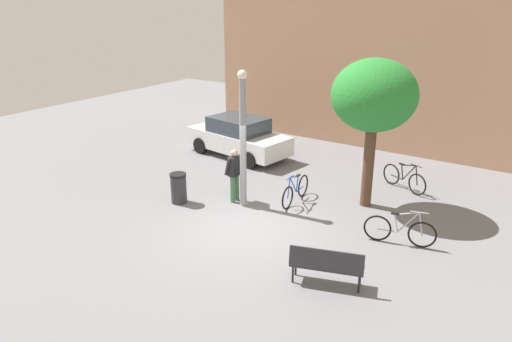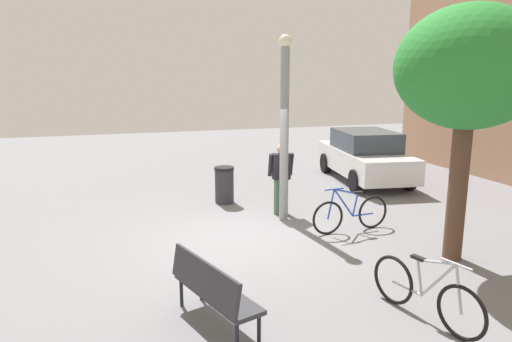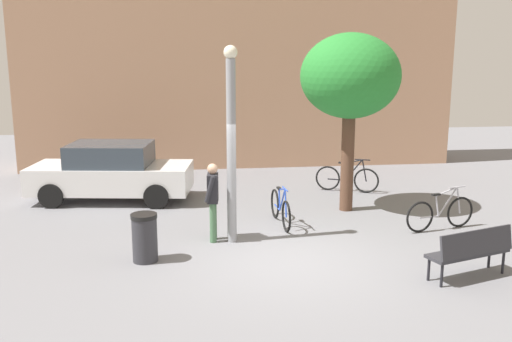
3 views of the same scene
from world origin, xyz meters
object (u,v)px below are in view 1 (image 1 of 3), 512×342
Objects in this scene: person_by_lamppost at (234,172)px; park_bench at (327,264)px; lamppost at (243,136)px; plaza_tree at (374,97)px; parked_car_white at (239,137)px; bicycle_blue at (295,191)px; trash_bin at (179,188)px; bicycle_silver at (400,230)px; bicycle_black at (404,178)px.

person_by_lamppost is 5.14m from park_bench.
lamppost is 1.27m from person_by_lamppost.
plaza_tree is 6.73m from parked_car_white.
plaza_tree is at bearing 29.75° from person_by_lamppost.
park_bench is at bearing -78.48° from plaza_tree.
plaza_tree is at bearing 33.99° from lamppost.
bicycle_blue is (1.60, 0.95, -0.58)m from person_by_lamppost.
trash_bin is (1.17, -4.74, -0.30)m from parked_car_white.
bicycle_blue is 1.02× the size of bicycle_silver.
person_by_lamppost is at bearing 167.17° from lamppost.
trash_bin is at bearing -76.12° from parked_car_white.
lamppost reaches higher than person_by_lamppost.
bicycle_silver is (0.71, 2.76, -0.16)m from park_bench.
park_bench is at bearing -42.45° from parked_car_white.
person_by_lamppost reaches higher than bicycle_silver.
park_bench is at bearing -30.84° from person_by_lamppost.
lamppost is at bearing 28.39° from trash_bin.
bicycle_blue is 4.98m from parked_car_white.
lamppost reaches higher than bicycle_black.
person_by_lamppost is 0.38× the size of plaza_tree.
parked_car_white is (-5.98, 1.73, -2.54)m from plaza_tree.
plaza_tree reaches higher than trash_bin.
bicycle_silver is (1.09, -3.71, -0.00)m from bicycle_black.
person_by_lamppost is at bearing -149.45° from bicycle_blue.
lamppost is 5.01m from park_bench.
parked_car_white reaches higher than bicycle_black.
person_by_lamppost is 1.78× the size of trash_bin.
trash_bin reaches higher than park_bench.
bicycle_black is 6.56m from parked_car_white.
bicycle_silver is at bearing 10.22° from trash_bin.
bicycle_black is at bearing 106.36° from bicycle_silver.
parked_car_white is (-6.54, -0.14, 0.39)m from bicycle_black.
person_by_lamppost is 4.49m from parked_car_white.
parked_car_white is at bearing 127.56° from lamppost.
bicycle_black reaches higher than park_bench.
park_bench is (4.40, -2.63, -0.42)m from person_by_lamppost.
plaza_tree is (3.06, 2.07, 1.14)m from lamppost.
parked_car_white is at bearing 163.88° from plaza_tree.
plaza_tree is 2.43× the size of bicycle_blue.
lamppost reaches higher than bicycle_blue.
parked_car_white is 4.89m from trash_bin.
trash_bin is (-1.75, -0.94, -1.70)m from lamppost.
bicycle_silver is (4.72, 0.22, -1.79)m from lamppost.
person_by_lamppost reaches higher than bicycle_black.
lamppost is 0.93× the size of plaza_tree.
park_bench is 9.38m from parked_car_white.
person_by_lamppost is (-0.39, 0.09, -1.20)m from lamppost.
bicycle_black is 0.38× the size of parked_car_white.
bicycle_blue and bicycle_silver have the same top height.
bicycle_black is at bearing 1.19° from parked_car_white.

